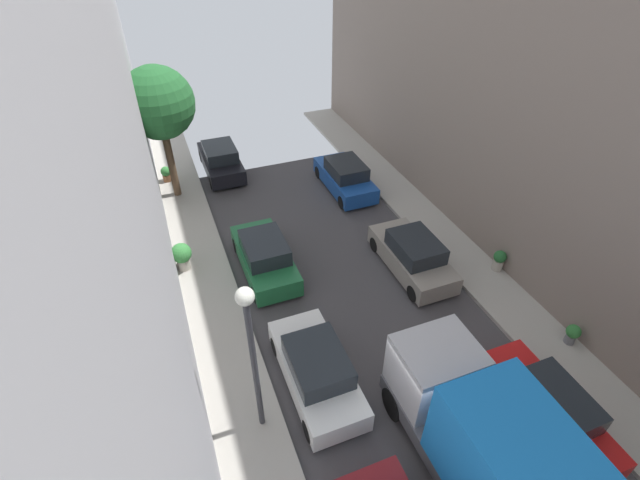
# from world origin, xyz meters

# --- Properties ---
(ground) EXTENTS (32.00, 32.00, 0.00)m
(ground) POSITION_xyz_m (0.00, 0.00, 0.00)
(ground) COLOR #423F42
(sidewalk_left) EXTENTS (2.00, 44.00, 0.15)m
(sidewalk_left) POSITION_xyz_m (-5.00, 0.00, 0.07)
(sidewalk_left) COLOR #A8A399
(sidewalk_left) RESTS_ON ground
(sidewalk_right) EXTENTS (2.00, 44.00, 0.15)m
(sidewalk_right) POSITION_xyz_m (5.00, 0.00, 0.07)
(sidewalk_right) COLOR #A8A399
(sidewalk_right) RESTS_ON ground
(parked_car_left_3) EXTENTS (1.78, 4.20, 1.57)m
(parked_car_left_3) POSITION_xyz_m (-2.70, 1.98, 0.72)
(parked_car_left_3) COLOR white
(parked_car_left_3) RESTS_ON ground
(parked_car_left_4) EXTENTS (1.78, 4.20, 1.57)m
(parked_car_left_4) POSITION_xyz_m (-2.70, 7.65, 0.72)
(parked_car_left_4) COLOR #1E6638
(parked_car_left_4) RESTS_ON ground
(parked_car_left_5) EXTENTS (1.78, 4.20, 1.57)m
(parked_car_left_5) POSITION_xyz_m (-2.70, 16.17, 0.72)
(parked_car_left_5) COLOR black
(parked_car_left_5) RESTS_ON ground
(parked_car_right_0) EXTENTS (1.78, 4.20, 1.57)m
(parked_car_right_0) POSITION_xyz_m (2.70, -1.52, 0.72)
(parked_car_right_0) COLOR red
(parked_car_right_0) RESTS_ON ground
(parked_car_right_1) EXTENTS (1.78, 4.20, 1.57)m
(parked_car_right_1) POSITION_xyz_m (2.70, 5.62, 0.72)
(parked_car_right_1) COLOR gray
(parked_car_right_1) RESTS_ON ground
(parked_car_right_2) EXTENTS (1.78, 4.20, 1.57)m
(parked_car_right_2) POSITION_xyz_m (2.70, 12.18, 0.72)
(parked_car_right_2) COLOR #194799
(parked_car_right_2) RESTS_ON ground
(delivery_truck) EXTENTS (2.26, 6.60, 3.38)m
(delivery_truck) POSITION_xyz_m (0.00, -2.50, 1.79)
(delivery_truck) COLOR #4C4C51
(delivery_truck) RESTS_ON ground
(street_tree_0) EXTENTS (3.17, 3.17, 6.18)m
(street_tree_0) POSITION_xyz_m (-5.22, 14.53, 4.71)
(street_tree_0) COLOR brown
(street_tree_0) RESTS_ON sidewalk_left
(potted_plant_0) EXTENTS (0.48, 0.48, 0.87)m
(potted_plant_0) POSITION_xyz_m (5.78, 4.27, 0.63)
(potted_plant_0) COLOR #B2A899
(potted_plant_0) RESTS_ON sidewalk_right
(potted_plant_2) EXTENTS (0.79, 0.79, 1.16)m
(potted_plant_2) POSITION_xyz_m (-5.70, 8.78, 0.81)
(potted_plant_2) COLOR #B2A899
(potted_plant_2) RESTS_ON sidewalk_left
(potted_plant_4) EXTENTS (0.50, 0.50, 0.79)m
(potted_plant_4) POSITION_xyz_m (-5.54, 16.04, 0.57)
(potted_plant_4) COLOR brown
(potted_plant_4) RESTS_ON sidewalk_left
(potted_plant_5) EXTENTS (0.46, 0.46, 0.75)m
(potted_plant_5) POSITION_xyz_m (5.63, 0.39, 0.57)
(potted_plant_5) COLOR slate
(potted_plant_5) RESTS_ON sidewalk_right
(lamp_post) EXTENTS (0.44, 0.44, 5.16)m
(lamp_post) POSITION_xyz_m (-4.60, 1.30, 3.58)
(lamp_post) COLOR #333338
(lamp_post) RESTS_ON sidewalk_left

